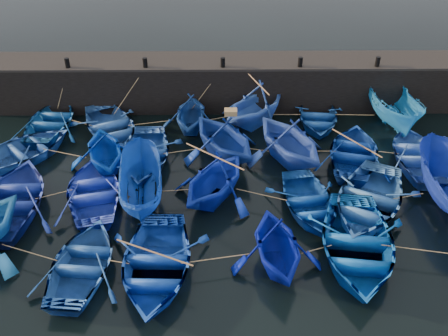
{
  "coord_description": "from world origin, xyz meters",
  "views": [
    {
      "loc": [
        -0.17,
        -14.54,
        13.13
      ],
      "look_at": [
        0.0,
        3.2,
        0.7
      ],
      "focal_mm": 40.0,
      "sensor_mm": 36.0,
      "label": 1
    }
  ],
  "objects_px": {
    "boat_0": "(52,121)",
    "boat_8": "(144,155)",
    "wooden_crate": "(231,112)",
    "boat_13": "(13,199)"
  },
  "relations": [
    {
      "from": "boat_0",
      "to": "boat_13",
      "type": "bearing_deg",
      "value": 96.37
    },
    {
      "from": "boat_13",
      "to": "wooden_crate",
      "type": "distance_m",
      "value": 9.81
    },
    {
      "from": "boat_0",
      "to": "wooden_crate",
      "type": "height_order",
      "value": "wooden_crate"
    },
    {
      "from": "wooden_crate",
      "to": "boat_0",
      "type": "bearing_deg",
      "value": 163.11
    },
    {
      "from": "boat_0",
      "to": "boat_13",
      "type": "height_order",
      "value": "boat_13"
    },
    {
      "from": "boat_8",
      "to": "boat_13",
      "type": "relative_size",
      "value": 0.91
    },
    {
      "from": "boat_8",
      "to": "wooden_crate",
      "type": "bearing_deg",
      "value": 6.22
    },
    {
      "from": "boat_0",
      "to": "wooden_crate",
      "type": "bearing_deg",
      "value": 167.4
    },
    {
      "from": "boat_0",
      "to": "boat_8",
      "type": "relative_size",
      "value": 0.95
    },
    {
      "from": "boat_0",
      "to": "boat_8",
      "type": "distance_m",
      "value": 6.05
    }
  ]
}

